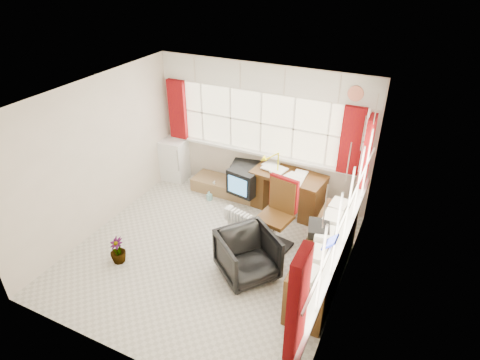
# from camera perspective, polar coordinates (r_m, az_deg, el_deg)

# --- Properties ---
(ground) EXTENTS (4.00, 4.00, 0.00)m
(ground) POSITION_cam_1_polar(r_m,az_deg,el_deg) (6.39, -4.36, -10.36)
(ground) COLOR beige
(ground) RESTS_ON ground
(room_walls) EXTENTS (4.00, 4.00, 4.00)m
(room_walls) POSITION_cam_1_polar(r_m,az_deg,el_deg) (5.53, -4.96, 1.50)
(room_walls) COLOR beige
(room_walls) RESTS_ON ground
(window_back) EXTENTS (3.70, 0.12, 3.60)m
(window_back) POSITION_cam_1_polar(r_m,az_deg,el_deg) (7.33, 2.82, 4.33)
(window_back) COLOR #FFF5C9
(window_back) RESTS_ON room_walls
(window_right) EXTENTS (0.12, 3.70, 3.60)m
(window_right) POSITION_cam_1_polar(r_m,az_deg,el_deg) (5.28, 14.14, -8.26)
(window_right) COLOR #FFF5C9
(window_right) RESTS_ON room_walls
(curtains) EXTENTS (3.83, 3.83, 1.15)m
(curtains) POSITION_cam_1_polar(r_m,az_deg,el_deg) (5.96, 7.29, 3.14)
(curtains) COLOR maroon
(curtains) RESTS_ON room_walls
(overhead_cabinets) EXTENTS (3.98, 3.98, 0.48)m
(overhead_cabinets) POSITION_cam_1_polar(r_m,az_deg,el_deg) (5.68, 8.53, 10.40)
(overhead_cabinets) COLOR silver
(overhead_cabinets) RESTS_ON room_walls
(desk) EXTENTS (1.34, 0.77, 0.77)m
(desk) POSITION_cam_1_polar(r_m,az_deg,el_deg) (7.17, 6.81, -1.40)
(desk) COLOR #4D2D12
(desk) RESTS_ON ground
(desk_lamp) EXTENTS (0.16, 0.14, 0.41)m
(desk_lamp) POSITION_cam_1_polar(r_m,az_deg,el_deg) (6.90, 5.47, 3.12)
(desk_lamp) COLOR #FAF70A
(desk_lamp) RESTS_ON desk
(task_chair) EXTENTS (0.57, 0.59, 1.17)m
(task_chair) POSITION_cam_1_polar(r_m,az_deg,el_deg) (6.22, 5.59, -4.45)
(task_chair) COLOR black
(task_chair) RESTS_ON ground
(office_chair) EXTENTS (1.08, 1.07, 0.71)m
(office_chair) POSITION_cam_1_polar(r_m,az_deg,el_deg) (5.79, 1.10, -10.68)
(office_chair) COLOR black
(office_chair) RESTS_ON ground
(radiator) EXTENTS (0.44, 0.26, 0.62)m
(radiator) POSITION_cam_1_polar(r_m,az_deg,el_deg) (6.40, -0.03, -7.29)
(radiator) COLOR white
(radiator) RESTS_ON ground
(credenza) EXTENTS (0.50, 2.00, 0.85)m
(credenza) POSITION_cam_1_polar(r_m,az_deg,el_deg) (5.80, 11.83, -10.86)
(credenza) COLOR #4D2D12
(credenza) RESTS_ON ground
(file_tray) EXTENTS (0.37, 0.43, 0.12)m
(file_tray) POSITION_cam_1_polar(r_m,az_deg,el_deg) (5.62, 11.14, -6.84)
(file_tray) COLOR black
(file_tray) RESTS_ON credenza
(tv_bench) EXTENTS (1.40, 0.50, 0.25)m
(tv_bench) POSITION_cam_1_polar(r_m,az_deg,el_deg) (7.75, -1.72, -1.01)
(tv_bench) COLOR olive
(tv_bench) RESTS_ON ground
(crt_tv) EXTENTS (0.60, 0.57, 0.47)m
(crt_tv) POSITION_cam_1_polar(r_m,az_deg,el_deg) (7.25, 0.74, -0.07)
(crt_tv) COLOR black
(crt_tv) RESTS_ON tv_bench
(hifi_stack) EXTENTS (0.69, 0.50, 0.45)m
(hifi_stack) POSITION_cam_1_polar(r_m,az_deg,el_deg) (7.48, 1.08, 0.79)
(hifi_stack) COLOR black
(hifi_stack) RESTS_ON tv_bench
(mini_fridge) EXTENTS (0.53, 0.53, 0.85)m
(mini_fridge) POSITION_cam_1_polar(r_m,az_deg,el_deg) (8.24, -9.27, 3.00)
(mini_fridge) COLOR white
(mini_fridge) RESTS_ON ground
(spray_bottle_a) EXTENTS (0.12, 0.12, 0.31)m
(spray_bottle_a) POSITION_cam_1_polar(r_m,az_deg,el_deg) (7.67, -3.65, -1.17)
(spray_bottle_a) COLOR silver
(spray_bottle_a) RESTS_ON ground
(spray_bottle_b) EXTENTS (0.10, 0.10, 0.19)m
(spray_bottle_b) POSITION_cam_1_polar(r_m,az_deg,el_deg) (7.57, -4.40, -2.24)
(spray_bottle_b) COLOR #8BD0CC
(spray_bottle_b) RESTS_ON ground
(flower_vase) EXTENTS (0.30, 0.30, 0.43)m
(flower_vase) POSITION_cam_1_polar(r_m,az_deg,el_deg) (6.36, -17.01, -9.54)
(flower_vase) COLOR black
(flower_vase) RESTS_ON ground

